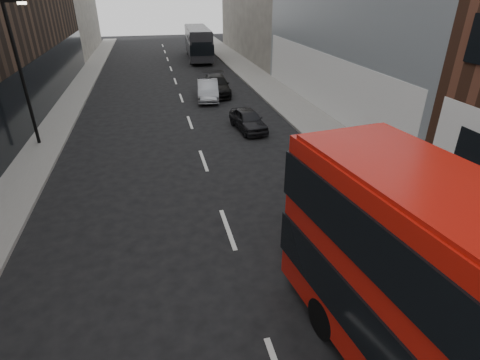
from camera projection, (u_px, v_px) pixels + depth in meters
sidewalk_right at (278, 95)px, 29.35m from camera, size 3.00×80.00×0.15m
sidewalk_left at (68, 107)px, 26.23m from camera, size 2.00×80.00×0.15m
street_lamp at (21, 65)px, 18.24m from camera, size 1.06×0.22×7.00m
grey_bus at (198, 42)px, 43.68m from camera, size 3.08×10.92×3.49m
car_a at (248, 120)px, 22.07m from camera, size 1.85×3.77×1.24m
car_b at (208, 90)px, 28.06m from camera, size 2.04×4.46×1.42m
car_c at (216, 85)px, 29.47m from camera, size 2.38×5.07×1.43m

